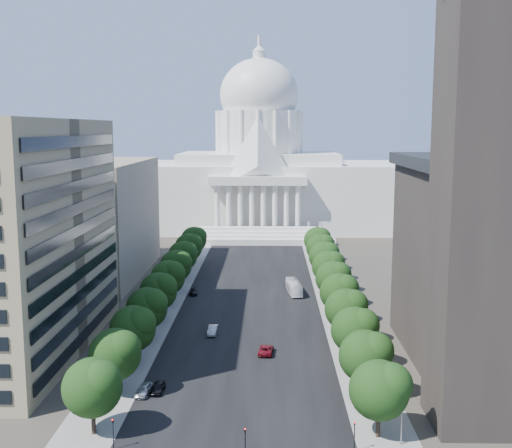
# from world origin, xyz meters

# --- Properties ---
(road_asphalt) EXTENTS (30.00, 260.00, 0.01)m
(road_asphalt) POSITION_xyz_m (0.00, 90.00, 0.00)
(road_asphalt) COLOR black
(road_asphalt) RESTS_ON ground
(sidewalk_left) EXTENTS (8.00, 260.00, 0.02)m
(sidewalk_left) POSITION_xyz_m (-19.00, 90.00, 0.00)
(sidewalk_left) COLOR gray
(sidewalk_left) RESTS_ON ground
(sidewalk_right) EXTENTS (8.00, 260.00, 0.02)m
(sidewalk_right) POSITION_xyz_m (19.00, 90.00, 0.00)
(sidewalk_right) COLOR gray
(sidewalk_right) RESTS_ON ground
(capitol) EXTENTS (120.00, 56.00, 73.00)m
(capitol) POSITION_xyz_m (0.00, 184.89, 20.01)
(capitol) COLOR white
(capitol) RESTS_ON ground
(office_block_left_far) EXTENTS (38.00, 52.00, 30.00)m
(office_block_left_far) POSITION_xyz_m (-48.00, 100.00, 15.00)
(office_block_left_far) COLOR gray
(office_block_left_far) RESTS_ON ground
(tree_l_a) EXTENTS (7.79, 7.60, 9.97)m
(tree_l_a) POSITION_xyz_m (-17.66, 11.81, 6.45)
(tree_l_a) COLOR #33261C
(tree_l_a) RESTS_ON ground
(tree_l_b) EXTENTS (7.79, 7.60, 9.97)m
(tree_l_b) POSITION_xyz_m (-17.66, 23.81, 6.45)
(tree_l_b) COLOR #33261C
(tree_l_b) RESTS_ON ground
(tree_l_c) EXTENTS (7.79, 7.60, 9.97)m
(tree_l_c) POSITION_xyz_m (-17.66, 35.81, 6.45)
(tree_l_c) COLOR #33261C
(tree_l_c) RESTS_ON ground
(tree_l_d) EXTENTS (7.79, 7.60, 9.97)m
(tree_l_d) POSITION_xyz_m (-17.66, 47.81, 6.45)
(tree_l_d) COLOR #33261C
(tree_l_d) RESTS_ON ground
(tree_l_e) EXTENTS (7.79, 7.60, 9.97)m
(tree_l_e) POSITION_xyz_m (-17.66, 59.81, 6.45)
(tree_l_e) COLOR #33261C
(tree_l_e) RESTS_ON ground
(tree_l_f) EXTENTS (7.79, 7.60, 9.97)m
(tree_l_f) POSITION_xyz_m (-17.66, 71.81, 6.45)
(tree_l_f) COLOR #33261C
(tree_l_f) RESTS_ON ground
(tree_l_g) EXTENTS (7.79, 7.60, 9.97)m
(tree_l_g) POSITION_xyz_m (-17.66, 83.81, 6.45)
(tree_l_g) COLOR #33261C
(tree_l_g) RESTS_ON ground
(tree_l_h) EXTENTS (7.79, 7.60, 9.97)m
(tree_l_h) POSITION_xyz_m (-17.66, 95.81, 6.45)
(tree_l_h) COLOR #33261C
(tree_l_h) RESTS_ON ground
(tree_l_i) EXTENTS (7.79, 7.60, 9.97)m
(tree_l_i) POSITION_xyz_m (-17.66, 107.81, 6.45)
(tree_l_i) COLOR #33261C
(tree_l_i) RESTS_ON ground
(tree_l_j) EXTENTS (7.79, 7.60, 9.97)m
(tree_l_j) POSITION_xyz_m (-17.66, 119.81, 6.45)
(tree_l_j) COLOR #33261C
(tree_l_j) RESTS_ON ground
(tree_r_a) EXTENTS (7.79, 7.60, 9.97)m
(tree_r_a) POSITION_xyz_m (18.34, 11.81, 6.45)
(tree_r_a) COLOR #33261C
(tree_r_a) RESTS_ON ground
(tree_r_b) EXTENTS (7.79, 7.60, 9.97)m
(tree_r_b) POSITION_xyz_m (18.34, 23.81, 6.45)
(tree_r_b) COLOR #33261C
(tree_r_b) RESTS_ON ground
(tree_r_c) EXTENTS (7.79, 7.60, 9.97)m
(tree_r_c) POSITION_xyz_m (18.34, 35.81, 6.45)
(tree_r_c) COLOR #33261C
(tree_r_c) RESTS_ON ground
(tree_r_d) EXTENTS (7.79, 7.60, 9.97)m
(tree_r_d) POSITION_xyz_m (18.34, 47.81, 6.45)
(tree_r_d) COLOR #33261C
(tree_r_d) RESTS_ON ground
(tree_r_e) EXTENTS (7.79, 7.60, 9.97)m
(tree_r_e) POSITION_xyz_m (18.34, 59.81, 6.45)
(tree_r_e) COLOR #33261C
(tree_r_e) RESTS_ON ground
(tree_r_f) EXTENTS (7.79, 7.60, 9.97)m
(tree_r_f) POSITION_xyz_m (18.34, 71.81, 6.45)
(tree_r_f) COLOR #33261C
(tree_r_f) RESTS_ON ground
(tree_r_g) EXTENTS (7.79, 7.60, 9.97)m
(tree_r_g) POSITION_xyz_m (18.34, 83.81, 6.45)
(tree_r_g) COLOR #33261C
(tree_r_g) RESTS_ON ground
(tree_r_h) EXTENTS (7.79, 7.60, 9.97)m
(tree_r_h) POSITION_xyz_m (18.34, 95.81, 6.45)
(tree_r_h) COLOR #33261C
(tree_r_h) RESTS_ON ground
(tree_r_i) EXTENTS (7.79, 7.60, 9.97)m
(tree_r_i) POSITION_xyz_m (18.34, 107.81, 6.45)
(tree_r_i) COLOR #33261C
(tree_r_i) RESTS_ON ground
(tree_r_j) EXTENTS (7.79, 7.60, 9.97)m
(tree_r_j) POSITION_xyz_m (18.34, 119.81, 6.45)
(tree_r_j) COLOR #33261C
(tree_r_j) RESTS_ON ground
(traffic_signal_left) EXTENTS (0.18, 0.49, 4.30)m
(traffic_signal_left) POSITION_xyz_m (-14.50, 7.99, 3.09)
(traffic_signal_left) COLOR black
(traffic_signal_left) RESTS_ON ground
(traffic_signal_right) EXTENTS (0.18, 0.49, 4.30)m
(traffic_signal_right) POSITION_xyz_m (14.50, 7.99, 3.09)
(traffic_signal_right) COLOR black
(traffic_signal_right) RESTS_ON ground
(traffic_signal_median) EXTENTS (0.18, 0.49, 4.30)m
(traffic_signal_median) POSITION_xyz_m (1.50, 5.99, 3.09)
(traffic_signal_median) COLOR black
(traffic_signal_median) RESTS_ON ground
(streetlight_a) EXTENTS (2.61, 0.44, 9.00)m
(streetlight_a) POSITION_xyz_m (19.90, 10.00, 5.82)
(streetlight_a) COLOR gray
(streetlight_a) RESTS_ON ground
(streetlight_b) EXTENTS (2.61, 0.44, 9.00)m
(streetlight_b) POSITION_xyz_m (19.90, 35.00, 5.82)
(streetlight_b) COLOR gray
(streetlight_b) RESTS_ON ground
(streetlight_c) EXTENTS (2.61, 0.44, 9.00)m
(streetlight_c) POSITION_xyz_m (19.90, 60.00, 5.82)
(streetlight_c) COLOR gray
(streetlight_c) RESTS_ON ground
(streetlight_d) EXTENTS (2.61, 0.44, 9.00)m
(streetlight_d) POSITION_xyz_m (19.90, 85.00, 5.82)
(streetlight_d) COLOR gray
(streetlight_d) RESTS_ON ground
(streetlight_e) EXTENTS (2.61, 0.44, 9.00)m
(streetlight_e) POSITION_xyz_m (19.90, 110.00, 5.82)
(streetlight_e) COLOR gray
(streetlight_e) RESTS_ON ground
(streetlight_f) EXTENTS (2.61, 0.44, 9.00)m
(streetlight_f) POSITION_xyz_m (19.90, 135.00, 5.82)
(streetlight_f) COLOR gray
(streetlight_f) RESTS_ON ground
(car_dark_a) EXTENTS (1.91, 4.33, 1.45)m
(car_dark_a) POSITION_xyz_m (-12.09, 25.05, 0.73)
(car_dark_a) COLOR black
(car_dark_a) RESTS_ON ground
(car_silver) EXTENTS (1.84, 4.82, 1.57)m
(car_silver) POSITION_xyz_m (-6.41, 52.04, 0.78)
(car_silver) COLOR #A2A5AA
(car_silver) RESTS_ON ground
(car_red) EXTENTS (2.83, 5.41, 1.45)m
(car_red) POSITION_xyz_m (3.69, 41.64, 0.73)
(car_red) COLOR maroon
(car_red) RESTS_ON ground
(car_dark_b) EXTENTS (2.15, 4.64, 1.31)m
(car_dark_b) POSITION_xyz_m (-13.50, 81.02, 0.66)
(car_dark_b) COLOR black
(car_dark_b) RESTS_ON ground
(car_parked) EXTENTS (2.28, 4.62, 1.52)m
(car_parked) POSITION_xyz_m (-14.00, 24.11, 0.76)
(car_parked) COLOR #B9BCC1
(car_parked) RESTS_ON ground
(city_bus) EXTENTS (3.78, 11.11, 3.03)m
(city_bus) POSITION_xyz_m (9.98, 82.56, 1.52)
(city_bus) COLOR white
(city_bus) RESTS_ON ground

